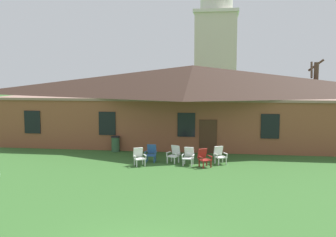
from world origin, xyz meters
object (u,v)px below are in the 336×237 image
object	(u,v)px
lawn_chair_near_door	(151,153)
lawn_chair_middle	(189,156)
lawn_chair_far_side	(220,155)
lawn_chair_by_porch	(139,156)
trash_bin	(116,144)
lawn_chair_left_end	(174,154)
lawn_chair_right_end	(204,157)

from	to	relation	value
lawn_chair_near_door	lawn_chair_middle	xyz separation A→B (m)	(2.15, -0.52, 0.00)
lawn_chair_middle	lawn_chair_far_side	distance (m)	1.75
lawn_chair_by_porch	lawn_chair_far_side	world-z (taller)	same
lawn_chair_by_porch	trash_bin	world-z (taller)	trash_bin
lawn_chair_by_porch	trash_bin	distance (m)	4.23
lawn_chair_middle	trash_bin	distance (m)	5.78
lawn_chair_left_end	trash_bin	bearing A→B (deg)	147.41
lawn_chair_by_porch	lawn_chair_near_door	distance (m)	1.14
lawn_chair_by_porch	lawn_chair_right_end	world-z (taller)	same
lawn_chair_middle	lawn_chair_right_end	bearing A→B (deg)	-20.00
lawn_chair_near_door	lawn_chair_left_end	world-z (taller)	same
lawn_chair_by_porch	trash_bin	size ratio (longest dim) A/B	0.98
lawn_chair_right_end	lawn_chair_left_end	bearing A→B (deg)	156.25
lawn_chair_near_door	lawn_chair_middle	bearing A→B (deg)	-13.65
lawn_chair_far_side	trash_bin	world-z (taller)	trash_bin
lawn_chair_left_end	trash_bin	world-z (taller)	trash_bin
lawn_chair_by_porch	lawn_chair_far_side	bearing A→B (deg)	13.55
lawn_chair_far_side	trash_bin	xyz separation A→B (m)	(-6.59, 2.52, -0.00)
lawn_chair_near_door	lawn_chair_right_end	xyz separation A→B (m)	(3.00, -0.83, 0.00)
lawn_chair_left_end	lawn_chair_near_door	bearing A→B (deg)	176.17
lawn_chair_far_side	lawn_chair_by_porch	bearing A→B (deg)	-166.45
lawn_chair_near_door	lawn_chair_right_end	world-z (taller)	same
lawn_chair_left_end	trash_bin	xyz separation A→B (m)	(-4.07, 2.60, -0.00)
lawn_chair_by_porch	lawn_chair_left_end	world-z (taller)	same
lawn_chair_near_door	lawn_chair_left_end	bearing A→B (deg)	-3.83
lawn_chair_by_porch	lawn_chair_far_side	xyz separation A→B (m)	(4.30, 1.04, 0.00)
lawn_chair_left_end	lawn_chair_right_end	bearing A→B (deg)	-23.75
lawn_chair_left_end	lawn_chair_right_end	size ratio (longest dim) A/B	1.00
lawn_chair_by_porch	lawn_chair_right_end	size ratio (longest dim) A/B	1.00
lawn_chair_middle	trash_bin	xyz separation A→B (m)	(-4.92, 3.04, -0.00)
lawn_chair_left_end	lawn_chair_right_end	world-z (taller)	same
lawn_chair_far_side	trash_bin	size ratio (longest dim) A/B	0.98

